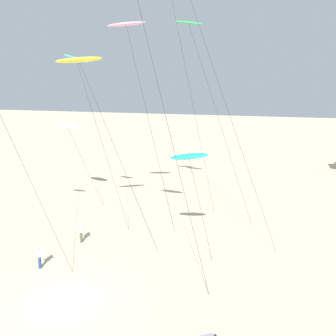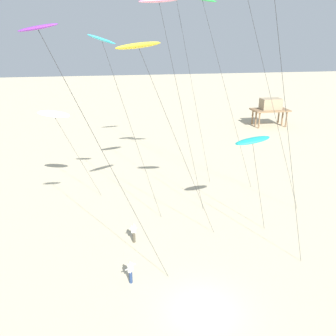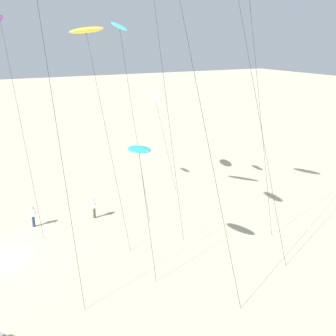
# 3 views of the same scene
# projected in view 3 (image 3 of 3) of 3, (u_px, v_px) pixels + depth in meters

# --- Properties ---
(kite_teal) EXTENTS (3.24, 0.86, 8.20)m
(kite_teal) POSITION_uv_depth(u_px,v_px,m) (139.00, 150.00, 25.17)
(kite_teal) COLOR teal
(kite_teal) RESTS_ON ground
(kite_purple) EXTENTS (7.30, 0.99, 15.65)m
(kite_purple) POSITION_uv_depth(u_px,v_px,m) (1.00, 23.00, 31.99)
(kite_purple) COLOR purple
(kite_purple) RESTS_ON ground
(kite_white) EXTENTS (5.16, 1.60, 8.98)m
(kite_white) POSITION_uv_depth(u_px,v_px,m) (155.00, 97.00, 41.68)
(kite_white) COLOR white
(kite_white) RESTS_ON ground
(kite_cyan) EXTENTS (5.27, 1.09, 15.20)m
(kite_cyan) POSITION_uv_depth(u_px,v_px,m) (120.00, 29.00, 33.50)
(kite_cyan) COLOR #33BFE0
(kite_cyan) RESTS_ON ground
(kite_yellow) EXTENTS (7.45, 2.21, 14.82)m
(kite_yellow) POSITION_uv_depth(u_px,v_px,m) (86.00, 31.00, 30.13)
(kite_yellow) COLOR yellow
(kite_yellow) RESTS_ON ground
(kite_flyer_nearest) EXTENTS (0.72, 0.72, 1.67)m
(kite_flyer_nearest) POSITION_uv_depth(u_px,v_px,m) (33.00, 216.00, 33.19)
(kite_flyer_nearest) COLOR navy
(kite_flyer_nearest) RESTS_ON ground
(kite_flyer_middle) EXTENTS (0.60, 0.57, 1.67)m
(kite_flyer_middle) POSITION_uv_depth(u_px,v_px,m) (94.00, 208.00, 34.79)
(kite_flyer_middle) COLOR #4C4738
(kite_flyer_middle) RESTS_ON ground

